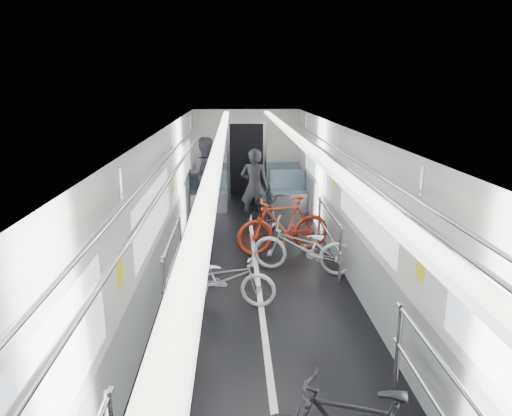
{
  "coord_description": "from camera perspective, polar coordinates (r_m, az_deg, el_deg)",
  "views": [
    {
      "loc": [
        -0.36,
        -6.11,
        3.1
      ],
      "look_at": [
        0.0,
        1.32,
        1.07
      ],
      "focal_mm": 32.0,
      "sensor_mm": 36.0,
      "label": 1
    }
  ],
  "objects": [
    {
      "name": "bike_right_far",
      "position": [
        8.54,
        3.46,
        -2.17
      ],
      "size": [
        1.87,
        0.92,
        1.09
      ],
      "primitive_type": "imported",
      "rotation": [
        0.0,
        0.0,
        -1.34
      ],
      "color": "maroon",
      "rests_on": "floor"
    },
    {
      "name": "bike_aisle",
      "position": [
        10.19,
        1.43,
        -0.0
      ],
      "size": [
        0.74,
        1.63,
        0.83
      ],
      "primitive_type": "imported",
      "rotation": [
        0.0,
        0.0,
        0.13
      ],
      "color": "black",
      "rests_on": "floor"
    },
    {
      "name": "bike_left_far",
      "position": [
        6.65,
        -3.99,
        -8.72
      ],
      "size": [
        1.59,
        0.86,
        0.8
      ],
      "primitive_type": "imported",
      "rotation": [
        0.0,
        0.0,
        1.34
      ],
      "color": "silver",
      "rests_on": "floor"
    },
    {
      "name": "car_shell",
      "position": [
        8.14,
        -0.16,
        1.27
      ],
      "size": [
        3.02,
        14.01,
        2.41
      ],
      "color": "black",
      "rests_on": "ground"
    },
    {
      "name": "person_standing",
      "position": [
        10.16,
        -0.18,
        2.61
      ],
      "size": [
        0.72,
        0.56,
        1.74
      ],
      "primitive_type": "imported",
      "rotation": [
        0.0,
        0.0,
        2.89
      ],
      "color": "black",
      "rests_on": "floor"
    },
    {
      "name": "person_seated",
      "position": [
        11.38,
        -6.43,
        4.18
      ],
      "size": [
        0.96,
        0.78,
        1.85
      ],
      "primitive_type": "imported",
      "rotation": [
        0.0,
        0.0,
        3.23
      ],
      "color": "#332F37",
      "rests_on": "floor"
    },
    {
      "name": "bike_right_mid",
      "position": [
        7.72,
        5.89,
        -4.87
      ],
      "size": [
        1.82,
        1.08,
        0.9
      ],
      "primitive_type": "imported",
      "rotation": [
        0.0,
        0.0,
        -1.87
      ],
      "color": "#ADADB2",
      "rests_on": "floor"
    }
  ]
}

